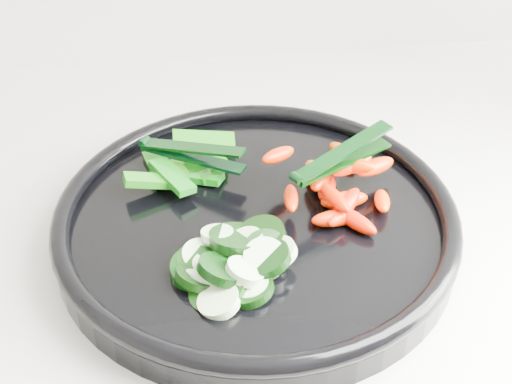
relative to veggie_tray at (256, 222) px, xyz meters
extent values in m
cube|color=silver|center=(0.10, 0.08, -0.04)|extent=(2.02, 0.62, 0.03)
cylinder|color=black|center=(0.00, 0.00, -0.01)|extent=(0.42, 0.42, 0.02)
torus|color=black|center=(0.00, 0.00, 0.01)|extent=(0.43, 0.43, 0.02)
cylinder|color=black|center=(-0.04, -0.09, 0.01)|extent=(0.07, 0.07, 0.03)
cylinder|color=beige|center=(-0.04, -0.11, 0.01)|extent=(0.05, 0.05, 0.02)
cylinder|color=black|center=(-0.06, -0.08, 0.01)|extent=(0.05, 0.05, 0.03)
cylinder|color=#DCEFBF|center=(-0.05, -0.07, 0.01)|extent=(0.03, 0.03, 0.02)
cylinder|color=black|center=(-0.06, -0.06, 0.01)|extent=(0.05, 0.05, 0.02)
cylinder|color=#CBEBBC|center=(-0.05, -0.05, 0.01)|extent=(0.05, 0.05, 0.02)
cylinder|color=black|center=(-0.02, -0.09, 0.01)|extent=(0.06, 0.06, 0.02)
cylinder|color=#D4EFBF|center=(-0.02, -0.09, 0.01)|extent=(0.04, 0.04, 0.02)
cylinder|color=black|center=(-0.04, -0.06, 0.01)|extent=(0.06, 0.06, 0.01)
cylinder|color=#E8FCC9|center=(-0.04, -0.06, 0.01)|extent=(0.05, 0.05, 0.01)
cylinder|color=black|center=(-0.06, -0.07, 0.01)|extent=(0.06, 0.06, 0.02)
cylinder|color=#D1F4C3|center=(-0.05, -0.06, 0.01)|extent=(0.04, 0.04, 0.01)
cylinder|color=black|center=(0.00, -0.07, 0.02)|extent=(0.05, 0.06, 0.03)
cylinder|color=beige|center=(0.01, -0.07, 0.02)|extent=(0.04, 0.04, 0.02)
cylinder|color=black|center=(-0.02, -0.04, 0.02)|extent=(0.07, 0.07, 0.02)
cylinder|color=#DEF1C1|center=(-0.04, -0.04, 0.02)|extent=(0.03, 0.03, 0.01)
cylinder|color=black|center=(-0.04, -0.08, 0.02)|extent=(0.05, 0.05, 0.03)
cylinder|color=beige|center=(-0.02, -0.09, 0.02)|extent=(0.04, 0.04, 0.02)
cylinder|color=black|center=(0.00, -0.06, 0.02)|extent=(0.05, 0.05, 0.03)
cylinder|color=#D0EDBE|center=(0.00, -0.07, 0.02)|extent=(0.05, 0.05, 0.03)
cylinder|color=black|center=(0.00, -0.04, 0.02)|extent=(0.06, 0.06, 0.02)
cylinder|color=#DEF2C1|center=(-0.02, -0.05, 0.02)|extent=(0.04, 0.04, 0.02)
ellipsoid|color=#F20F00|center=(0.08, 0.00, 0.01)|extent=(0.05, 0.05, 0.03)
ellipsoid|color=#F73800|center=(0.07, -0.02, 0.01)|extent=(0.05, 0.03, 0.02)
ellipsoid|color=red|center=(0.09, -0.03, 0.01)|extent=(0.04, 0.05, 0.02)
ellipsoid|color=#E33500|center=(0.06, 0.04, 0.01)|extent=(0.02, 0.04, 0.02)
ellipsoid|color=#F65E00|center=(0.12, 0.00, 0.01)|extent=(0.02, 0.05, 0.03)
ellipsoid|color=#FE2700|center=(0.07, 0.03, 0.01)|extent=(0.03, 0.05, 0.02)
ellipsoid|color=#F30E00|center=(0.08, -0.02, 0.01)|extent=(0.04, 0.04, 0.02)
ellipsoid|color=#FF2400|center=(0.08, 0.00, 0.01)|extent=(0.05, 0.03, 0.03)
ellipsoid|color=#FF5500|center=(0.10, 0.08, 0.01)|extent=(0.03, 0.05, 0.02)
ellipsoid|color=#DC4C00|center=(0.07, 0.05, 0.01)|extent=(0.02, 0.04, 0.02)
ellipsoid|color=#F84400|center=(0.03, 0.00, 0.03)|extent=(0.02, 0.04, 0.02)
ellipsoid|color=#E95D00|center=(0.09, 0.05, 0.03)|extent=(0.02, 0.05, 0.02)
ellipsoid|color=#FD5600|center=(0.06, 0.04, 0.03)|extent=(0.02, 0.05, 0.02)
ellipsoid|color=#FF1900|center=(0.07, -0.01, 0.03)|extent=(0.03, 0.05, 0.02)
ellipsoid|color=red|center=(0.06, 0.02, 0.03)|extent=(0.04, 0.05, 0.03)
ellipsoid|color=#FF5000|center=(0.12, 0.03, 0.03)|extent=(0.05, 0.04, 0.02)
ellipsoid|color=#E55D00|center=(0.09, 0.02, 0.04)|extent=(0.05, 0.04, 0.02)
ellipsoid|color=#F91700|center=(0.03, 0.05, 0.04)|extent=(0.04, 0.04, 0.02)
ellipsoid|color=#F05000|center=(0.09, 0.02, 0.04)|extent=(0.05, 0.03, 0.02)
cube|color=#146009|center=(-0.04, 0.08, 0.01)|extent=(0.03, 0.05, 0.02)
cube|color=#13690A|center=(-0.06, 0.08, 0.01)|extent=(0.06, 0.04, 0.03)
cube|color=#10710A|center=(-0.03, 0.09, 0.01)|extent=(0.02, 0.05, 0.02)
cube|color=#0A6D0A|center=(-0.05, 0.07, 0.01)|extent=(0.05, 0.04, 0.01)
cube|color=#0F720A|center=(-0.06, 0.08, 0.01)|extent=(0.08, 0.05, 0.03)
cube|color=#1E740B|center=(-0.09, 0.09, 0.01)|extent=(0.03, 0.05, 0.01)
cube|color=#236809|center=(-0.07, 0.08, 0.01)|extent=(0.02, 0.06, 0.02)
cube|color=#0A710D|center=(-0.09, 0.05, 0.02)|extent=(0.06, 0.03, 0.02)
cube|color=#096710|center=(-0.07, 0.06, 0.02)|extent=(0.05, 0.06, 0.01)
cube|color=#09680E|center=(-0.04, 0.12, 0.02)|extent=(0.07, 0.02, 0.02)
cylinder|color=black|center=(0.04, -0.01, 0.05)|extent=(0.01, 0.01, 0.01)
cube|color=black|center=(0.08, 0.02, 0.05)|extent=(0.10, 0.07, 0.00)
cube|color=black|center=(0.08, 0.02, 0.06)|extent=(0.10, 0.07, 0.02)
cylinder|color=black|center=(-0.10, 0.11, 0.03)|extent=(0.01, 0.01, 0.01)
cube|color=black|center=(-0.05, 0.08, 0.02)|extent=(0.10, 0.07, 0.00)
cube|color=black|center=(-0.05, 0.08, 0.04)|extent=(0.10, 0.07, 0.02)
camera|label=1|loc=(-0.07, -0.51, 0.42)|focal=50.00mm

